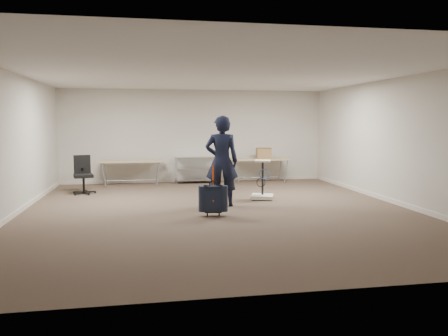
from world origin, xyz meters
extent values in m
plane|color=#4B3D2E|center=(0.00, 0.00, 0.00)|extent=(9.00, 9.00, 0.00)
plane|color=beige|center=(0.00, 4.50, 1.40)|extent=(8.00, 0.00, 8.00)
plane|color=beige|center=(0.00, -4.50, 1.40)|extent=(8.00, 0.00, 8.00)
plane|color=beige|center=(-4.00, 0.00, 1.40)|extent=(0.00, 9.00, 9.00)
plane|color=beige|center=(4.00, 0.00, 1.40)|extent=(0.00, 9.00, 9.00)
plane|color=silver|center=(0.00, 0.00, 2.80)|extent=(8.00, 8.00, 0.00)
cube|color=silver|center=(0.00, 4.49, 0.05)|extent=(8.00, 0.02, 0.10)
cube|color=silver|center=(-3.99, 0.00, 0.05)|extent=(0.02, 9.00, 0.10)
cube|color=silver|center=(3.99, 0.00, 0.05)|extent=(0.02, 9.00, 0.10)
cube|color=tan|center=(-1.90, 3.95, 0.71)|extent=(1.80, 0.75, 0.03)
cylinder|color=gray|center=(-1.90, 3.95, 0.15)|extent=(1.50, 0.02, 0.02)
cylinder|color=gray|center=(-2.65, 3.65, 0.35)|extent=(0.13, 0.04, 0.69)
cylinder|color=gray|center=(-1.15, 3.65, 0.35)|extent=(0.13, 0.04, 0.69)
cylinder|color=gray|center=(-2.65, 4.25, 0.35)|extent=(0.13, 0.04, 0.69)
cylinder|color=gray|center=(-1.15, 4.25, 0.35)|extent=(0.13, 0.04, 0.69)
cube|color=tan|center=(1.90, 3.95, 0.71)|extent=(1.80, 0.75, 0.03)
cylinder|color=gray|center=(1.90, 3.95, 0.15)|extent=(1.50, 0.02, 0.02)
cylinder|color=gray|center=(1.15, 3.65, 0.35)|extent=(0.13, 0.04, 0.69)
cylinder|color=gray|center=(2.65, 3.65, 0.35)|extent=(0.13, 0.04, 0.69)
cylinder|color=gray|center=(1.15, 4.25, 0.35)|extent=(0.13, 0.04, 0.69)
cylinder|color=gray|center=(2.65, 4.25, 0.35)|extent=(0.13, 0.04, 0.69)
cylinder|color=silver|center=(-0.60, 3.98, 0.40)|extent=(0.02, 0.02, 0.80)
cylinder|color=silver|center=(0.60, 3.98, 0.40)|extent=(0.02, 0.02, 0.80)
cylinder|color=silver|center=(-0.60, 4.42, 0.40)|extent=(0.02, 0.02, 0.80)
cylinder|color=silver|center=(0.60, 4.42, 0.40)|extent=(0.02, 0.02, 0.80)
cube|color=silver|center=(0.00, 4.20, 0.10)|extent=(1.20, 0.45, 0.02)
cube|color=silver|center=(0.00, 4.20, 0.45)|extent=(1.20, 0.45, 0.02)
cube|color=silver|center=(0.00, 4.20, 0.78)|extent=(1.20, 0.45, 0.01)
imported|color=black|center=(0.15, 0.47, 0.98)|extent=(0.78, 0.58, 1.97)
cube|color=black|center=(-0.19, -0.53, 0.35)|extent=(0.39, 0.26, 0.50)
cube|color=black|center=(-0.19, -0.51, 0.08)|extent=(0.34, 0.19, 0.03)
cylinder|color=black|center=(-0.31, -0.52, 0.03)|extent=(0.03, 0.07, 0.07)
cylinder|color=black|center=(-0.08, -0.55, 0.03)|extent=(0.03, 0.07, 0.07)
torus|color=black|center=(-0.19, -0.53, 0.62)|extent=(0.16, 0.04, 0.16)
cube|color=#F44D0C|center=(-0.19, -0.51, 0.81)|extent=(0.03, 0.01, 0.38)
cylinder|color=black|center=(-3.05, 2.66, 0.04)|extent=(0.59, 0.59, 0.09)
cylinder|color=black|center=(-3.05, 2.66, 0.25)|extent=(0.06, 0.06, 0.40)
cube|color=black|center=(-3.05, 2.66, 0.47)|extent=(0.55, 0.55, 0.08)
cube|color=black|center=(-3.10, 2.87, 0.74)|extent=(0.42, 0.16, 0.48)
cube|color=#EEE2CD|center=(1.24, 1.13, 0.06)|extent=(0.64, 0.64, 0.08)
cylinder|color=black|center=(1.04, 0.93, 0.02)|extent=(0.06, 0.06, 0.04)
cylinder|color=black|center=(1.24, 1.18, 0.51)|extent=(0.05, 0.05, 0.81)
cube|color=#EEE2CD|center=(1.24, 1.13, 0.91)|extent=(0.43, 0.40, 0.04)
torus|color=#234EB2|center=(1.30, 1.05, 0.61)|extent=(0.28, 0.18, 0.25)
cube|color=olive|center=(2.03, 3.94, 0.89)|extent=(0.46, 0.36, 0.32)
camera|label=1|loc=(-1.44, -8.82, 1.82)|focal=35.00mm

